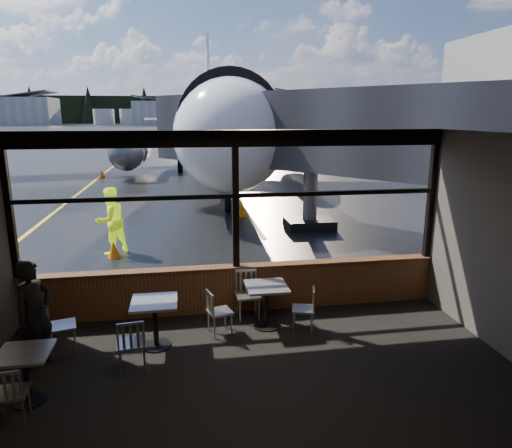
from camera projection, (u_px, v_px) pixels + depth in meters
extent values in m
plane|color=black|center=(183.00, 129.00, 124.15)|extent=(520.00, 520.00, 0.00)
cube|color=black|center=(264.00, 401.00, 6.13)|extent=(8.00, 6.00, 0.01)
cube|color=#38332D|center=(265.00, 138.00, 5.32)|extent=(8.00, 6.00, 0.04)
cube|color=#504740|center=(350.00, 446.00, 2.85)|extent=(8.00, 0.04, 3.50)
cube|color=brown|center=(236.00, 289.00, 8.91)|extent=(8.00, 0.28, 0.90)
cube|color=black|center=(235.00, 138.00, 8.23)|extent=(8.00, 0.18, 0.30)
cube|color=black|center=(9.00, 208.00, 7.88)|extent=(0.12, 0.12, 2.60)
cube|color=black|center=(236.00, 201.00, 8.50)|extent=(0.12, 0.12, 2.60)
cube|color=black|center=(431.00, 195.00, 9.12)|extent=(0.12, 0.12, 2.60)
cube|color=black|center=(235.00, 196.00, 8.48)|extent=(8.00, 0.10, 0.08)
imported|color=black|center=(35.00, 315.00, 6.83)|extent=(0.68, 0.74, 1.70)
imported|color=#BFF219|center=(111.00, 221.00, 12.55)|extent=(1.13, 1.13, 1.85)
cone|color=#FF6208|center=(241.00, 210.00, 17.32)|extent=(0.33, 0.33, 0.45)
cone|color=#DD5307|center=(102.00, 174.00, 27.72)|extent=(0.38, 0.38, 0.52)
cylinder|color=silver|center=(104.00, 117.00, 178.20)|extent=(8.00, 8.00, 6.00)
cylinder|color=silver|center=(130.00, 117.00, 179.78)|extent=(8.00, 8.00, 6.00)
cylinder|color=silver|center=(156.00, 117.00, 181.36)|extent=(8.00, 8.00, 6.00)
cube|color=black|center=(181.00, 110.00, 209.11)|extent=(360.00, 3.00, 12.00)
cone|color=orange|center=(114.00, 249.00, 12.30)|extent=(0.33, 0.33, 0.46)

